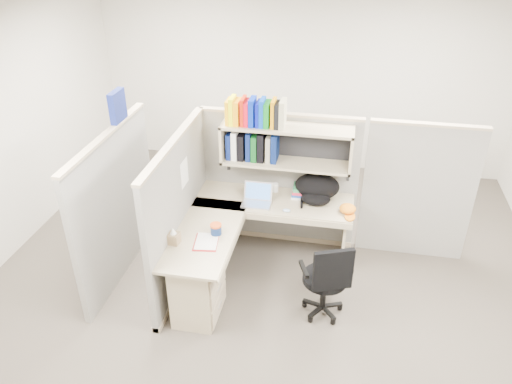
% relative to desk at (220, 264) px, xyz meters
% --- Properties ---
extents(ground, '(6.00, 6.00, 0.00)m').
position_rel_desk_xyz_m(ground, '(0.41, 0.29, -0.44)').
color(ground, '#37322A').
rests_on(ground, ground).
extents(room_shell, '(6.00, 6.00, 6.00)m').
position_rel_desk_xyz_m(room_shell, '(0.41, 0.29, 1.18)').
color(room_shell, '#B8B5A6').
rests_on(room_shell, ground).
extents(cubicle, '(3.79, 1.84, 1.95)m').
position_rel_desk_xyz_m(cubicle, '(0.04, 0.74, 0.47)').
color(cubicle, slate).
rests_on(cubicle, ground).
extents(desk, '(1.74, 1.75, 0.73)m').
position_rel_desk_xyz_m(desk, '(0.00, 0.00, 0.00)').
color(desk, tan).
rests_on(desk, ground).
extents(laptop, '(0.31, 0.31, 0.23)m').
position_rel_desk_xyz_m(laptop, '(0.23, 0.72, 0.40)').
color(laptop, '#BCBCC1').
rests_on(laptop, desk).
extents(backpack, '(0.56, 0.47, 0.29)m').
position_rel_desk_xyz_m(backpack, '(0.86, 0.94, 0.44)').
color(backpack, black).
rests_on(backpack, desk).
extents(orange_cap, '(0.23, 0.25, 0.10)m').
position_rel_desk_xyz_m(orange_cap, '(1.21, 0.75, 0.34)').
color(orange_cap, orange).
rests_on(orange_cap, desk).
extents(snack_canister, '(0.12, 0.12, 0.11)m').
position_rel_desk_xyz_m(snack_canister, '(-0.05, 0.10, 0.35)').
color(snack_canister, '#0D2250').
rests_on(snack_canister, desk).
extents(tissue_box, '(0.12, 0.12, 0.17)m').
position_rel_desk_xyz_m(tissue_box, '(-0.41, -0.13, 0.38)').
color(tissue_box, '#8B714E').
rests_on(tissue_box, desk).
extents(mouse, '(0.09, 0.07, 0.03)m').
position_rel_desk_xyz_m(mouse, '(0.58, 0.64, 0.31)').
color(mouse, '#95B1D3').
rests_on(mouse, desk).
extents(paper_cup, '(0.07, 0.07, 0.10)m').
position_rel_desk_xyz_m(paper_cup, '(0.39, 1.05, 0.34)').
color(paper_cup, white).
rests_on(paper_cup, desk).
extents(book_stack, '(0.18, 0.24, 0.12)m').
position_rel_desk_xyz_m(book_stack, '(0.67, 1.02, 0.35)').
color(book_stack, gray).
rests_on(book_stack, desk).
extents(loose_paper, '(0.25, 0.31, 0.00)m').
position_rel_desk_xyz_m(loose_paper, '(-0.11, -0.04, 0.29)').
color(loose_paper, silver).
rests_on(loose_paper, desk).
extents(task_chair, '(0.53, 0.49, 0.91)m').
position_rel_desk_xyz_m(task_chair, '(1.07, -0.06, -0.12)').
color(task_chair, black).
rests_on(task_chair, ground).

